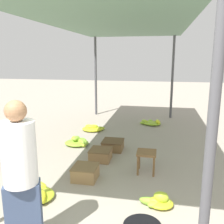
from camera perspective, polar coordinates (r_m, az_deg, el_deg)
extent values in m
cylinder|color=#4C4C51|center=(1.98, 21.53, -8.10)|extent=(0.08, 0.08, 2.70)
cylinder|color=#4C4C51|center=(8.81, -3.75, 8.06)|extent=(0.08, 0.08, 2.70)
cylinder|color=#4C4C51|center=(8.53, 13.63, 7.59)|extent=(0.08, 0.08, 2.70)
cube|color=#567A60|center=(5.29, 0.86, 20.05)|extent=(3.01, 7.07, 0.04)
cube|color=#384766|center=(3.00, -19.39, -21.41)|extent=(0.41, 0.32, 0.75)
cylinder|color=white|center=(2.69, -20.47, -8.82)|extent=(0.45, 0.45, 0.65)
sphere|color=#9E704C|center=(2.57, -21.19, 0.23)|extent=(0.21, 0.21, 0.21)
cube|color=brown|center=(4.47, 7.90, -9.21)|extent=(0.34, 0.34, 0.04)
cylinder|color=brown|center=(4.43, 5.93, -12.12)|extent=(0.04, 0.04, 0.35)
cylinder|color=brown|center=(4.42, 9.52, -12.30)|extent=(0.04, 0.04, 0.35)
cylinder|color=brown|center=(4.68, 6.23, -10.76)|extent=(0.04, 0.04, 0.35)
cylinder|color=brown|center=(4.67, 9.62, -10.92)|extent=(0.04, 0.04, 0.35)
ellipsoid|color=yellow|center=(4.19, -16.65, -15.75)|extent=(0.34, 0.17, 0.14)
ellipsoid|color=#BFD12A|center=(4.07, -20.39, -17.01)|extent=(0.20, 0.26, 0.13)
ellipsoid|color=#B0CB2D|center=(3.91, -16.88, -17.01)|extent=(0.26, 0.28, 0.15)
ellipsoid|color=yellow|center=(3.86, -15.85, -18.03)|extent=(0.29, 0.35, 0.15)
ellipsoid|color=#B6CD2B|center=(3.99, -17.47, -17.69)|extent=(0.61, 0.53, 0.10)
ellipsoid|color=#82B835|center=(6.05, -6.83, -6.47)|extent=(0.27, 0.22, 0.13)
ellipsoid|color=#8ABB33|center=(5.88, -7.19, -6.81)|extent=(0.32, 0.31, 0.15)
ellipsoid|color=#A4C62F|center=(5.84, -6.97, -7.34)|extent=(0.34, 0.30, 0.10)
ellipsoid|color=#BBCF2B|center=(6.12, -8.65, -6.18)|extent=(0.21, 0.25, 0.15)
ellipsoid|color=#8BBC33|center=(5.91, -8.22, -5.98)|extent=(0.17, 0.25, 0.10)
ellipsoid|color=#84B934|center=(5.92, -8.14, -6.15)|extent=(0.23, 0.14, 0.12)
ellipsoid|color=#8BBC33|center=(5.95, -8.06, -6.99)|extent=(0.56, 0.49, 0.10)
ellipsoid|color=#ABC92D|center=(7.04, -2.81, -3.77)|extent=(0.32, 0.26, 0.10)
ellipsoid|color=#BCCF2B|center=(7.06, -4.52, -3.60)|extent=(0.20, 0.34, 0.12)
ellipsoid|color=#C0D12A|center=(7.06, -5.19, -3.78)|extent=(0.20, 0.35, 0.09)
ellipsoid|color=yellow|center=(7.04, -5.08, -3.51)|extent=(0.30, 0.18, 0.10)
ellipsoid|color=#C7D429|center=(7.01, -4.37, -3.37)|extent=(0.32, 0.26, 0.12)
ellipsoid|color=#B2CC2C|center=(7.10, -5.09, -3.43)|extent=(0.34, 0.24, 0.14)
ellipsoid|color=yellow|center=(7.03, -4.48, -3.85)|extent=(0.58, 0.51, 0.10)
ellipsoid|color=#ABC92E|center=(3.75, 11.12, -18.89)|extent=(0.27, 0.34, 0.13)
ellipsoid|color=#8EBD33|center=(3.68, 10.07, -19.92)|extent=(0.29, 0.25, 0.10)
ellipsoid|color=#84B934|center=(3.70, 8.87, -19.60)|extent=(0.35, 0.20, 0.12)
ellipsoid|color=#AFCA2D|center=(3.66, 11.13, -18.52)|extent=(0.23, 0.18, 0.15)
ellipsoid|color=#A9C82E|center=(3.73, 11.33, -19.25)|extent=(0.29, 0.21, 0.14)
ellipsoid|color=#C9D528|center=(3.69, 10.78, -19.34)|extent=(0.33, 0.18, 0.11)
ellipsoid|color=yellow|center=(3.72, 10.98, -19.71)|extent=(0.35, 0.31, 0.10)
ellipsoid|color=#90BE32|center=(7.84, 8.72, -2.11)|extent=(0.21, 0.31, 0.11)
ellipsoid|color=#A7C72E|center=(7.73, 7.54, -2.26)|extent=(0.32, 0.34, 0.14)
ellipsoid|color=yellow|center=(7.64, 10.45, -2.23)|extent=(0.20, 0.33, 0.13)
ellipsoid|color=#8DBD33|center=(7.70, 7.51, -2.41)|extent=(0.34, 0.25, 0.10)
ellipsoid|color=#96C031|center=(7.69, 9.16, -2.54)|extent=(0.53, 0.46, 0.10)
cube|color=#9E7A4C|center=(4.33, -6.10, -13.72)|extent=(0.39, 0.39, 0.22)
cube|color=brown|center=(4.28, -6.14, -12.30)|extent=(0.41, 0.41, 0.02)
cube|color=brown|center=(5.58, 0.21, -7.66)|extent=(0.44, 0.44, 0.20)
cube|color=brown|center=(5.54, 0.21, -6.62)|extent=(0.46, 0.46, 0.02)
cube|color=olive|center=(5.05, -2.62, -9.81)|extent=(0.40, 0.40, 0.21)
cube|color=brown|center=(5.01, -2.64, -8.61)|extent=(0.42, 0.42, 0.02)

